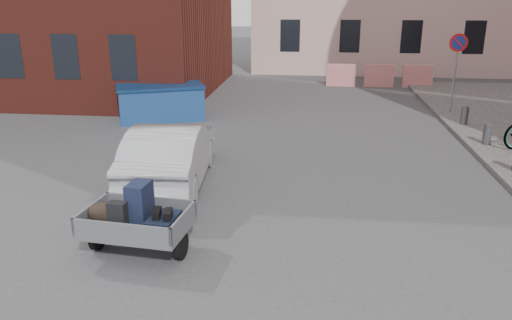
# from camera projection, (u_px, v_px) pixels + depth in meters

# --- Properties ---
(ground) EXTENTS (120.00, 120.00, 0.00)m
(ground) POSITION_uv_depth(u_px,v_px,m) (237.00, 227.00, 8.98)
(ground) COLOR #38383A
(ground) RESTS_ON ground
(no_parking_sign) EXTENTS (0.60, 0.09, 2.65)m
(no_parking_sign) POSITION_uv_depth(u_px,v_px,m) (457.00, 57.00, 16.63)
(no_parking_sign) COLOR gray
(no_parking_sign) RESTS_ON sidewalk
(barriers) EXTENTS (4.70, 0.18, 1.00)m
(barriers) POSITION_uv_depth(u_px,v_px,m) (379.00, 76.00, 22.50)
(barriers) COLOR red
(barriers) RESTS_ON ground
(trailer) EXTENTS (1.70, 1.88, 1.20)m
(trailer) POSITION_uv_depth(u_px,v_px,m) (136.00, 219.00, 7.87)
(trailer) COLOR black
(trailer) RESTS_ON ground
(dumpster) EXTENTS (3.13, 2.42, 1.17)m
(dumpster) POSITION_uv_depth(u_px,v_px,m) (161.00, 102.00, 16.52)
(dumpster) COLOR navy
(dumpster) RESTS_ON ground
(silver_car) EXTENTS (1.81, 4.29, 1.38)m
(silver_car) POSITION_uv_depth(u_px,v_px,m) (171.00, 154.00, 10.83)
(silver_car) COLOR #A2A4A9
(silver_car) RESTS_ON ground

